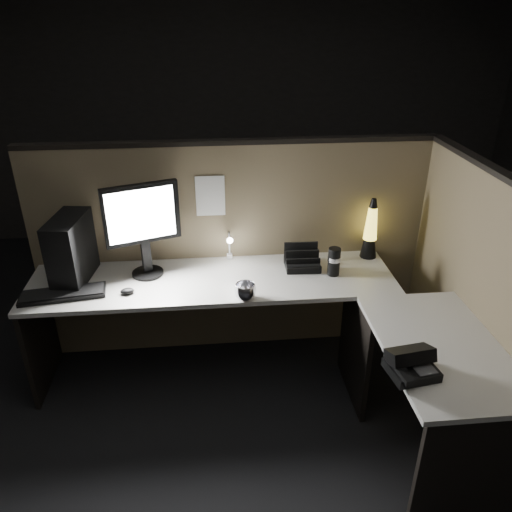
{
  "coord_description": "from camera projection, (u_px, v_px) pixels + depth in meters",
  "views": [
    {
      "loc": [
        -0.14,
        -2.16,
        2.28
      ],
      "look_at": [
        0.1,
        0.35,
        1.0
      ],
      "focal_mm": 35.0,
      "sensor_mm": 36.0,
      "label": 1
    }
  ],
  "objects": [
    {
      "name": "floor",
      "position": [
        245.0,
        434.0,
        2.96
      ],
      "size": [
        6.0,
        6.0,
        0.0
      ],
      "primitive_type": "plane",
      "color": "black",
      "rests_on": "ground"
    },
    {
      "name": "room_shell",
      "position": [
        241.0,
        170.0,
        2.23
      ],
      "size": [
        6.0,
        6.0,
        6.0
      ],
      "color": "silver",
      "rests_on": "ground"
    },
    {
      "name": "partition_back",
      "position": [
        233.0,
        252.0,
        3.45
      ],
      "size": [
        2.66,
        0.06,
        1.5
      ],
      "primitive_type": "cube",
      "color": "brown",
      "rests_on": "ground"
    },
    {
      "name": "partition_right",
      "position": [
        476.0,
        306.0,
        2.83
      ],
      "size": [
        0.06,
        1.66,
        1.5
      ],
      "primitive_type": "cube",
      "color": "brown",
      "rests_on": "ground"
    },
    {
      "name": "desk",
      "position": [
        271.0,
        327.0,
        2.94
      ],
      "size": [
        2.6,
        1.6,
        0.73
      ],
      "color": "beige",
      "rests_on": "ground"
    },
    {
      "name": "pc_tower",
      "position": [
        71.0,
        249.0,
        3.06
      ],
      "size": [
        0.23,
        0.41,
        0.41
      ],
      "primitive_type": "cube",
      "rotation": [
        0.0,
        0.0,
        -0.13
      ],
      "color": "black",
      "rests_on": "desk"
    },
    {
      "name": "monitor",
      "position": [
        142.0,
        221.0,
        3.05
      ],
      "size": [
        0.45,
        0.21,
        0.6
      ],
      "rotation": [
        0.0,
        0.0,
        0.34
      ],
      "color": "black",
      "rests_on": "desk"
    },
    {
      "name": "keyboard",
      "position": [
        63.0,
        294.0,
        2.96
      ],
      "size": [
        0.51,
        0.23,
        0.02
      ],
      "primitive_type": "cube",
      "rotation": [
        0.0,
        0.0,
        0.15
      ],
      "color": "black",
      "rests_on": "desk"
    },
    {
      "name": "mouse",
      "position": [
        127.0,
        291.0,
        2.98
      ],
      "size": [
        0.09,
        0.07,
        0.03
      ],
      "primitive_type": "ellipsoid",
      "rotation": [
        0.0,
        0.0,
        0.18
      ],
      "color": "black",
      "rests_on": "desk"
    },
    {
      "name": "clip_lamp",
      "position": [
        230.0,
        245.0,
        3.31
      ],
      "size": [
        0.04,
        0.16,
        0.21
      ],
      "color": "white",
      "rests_on": "desk"
    },
    {
      "name": "organizer",
      "position": [
        302.0,
        261.0,
        3.28
      ],
      "size": [
        0.23,
        0.2,
        0.17
      ],
      "rotation": [
        0.0,
        0.0,
        -0.04
      ],
      "color": "black",
      "rests_on": "desk"
    },
    {
      "name": "lava_lamp",
      "position": [
        370.0,
        233.0,
        3.35
      ],
      "size": [
        0.11,
        0.11,
        0.42
      ],
      "color": "black",
      "rests_on": "desk"
    },
    {
      "name": "travel_mug",
      "position": [
        334.0,
        262.0,
        3.16
      ],
      "size": [
        0.08,
        0.08,
        0.18
      ],
      "primitive_type": "cylinder",
      "color": "black",
      "rests_on": "desk"
    },
    {
      "name": "steel_mug",
      "position": [
        245.0,
        292.0,
        2.91
      ],
      "size": [
        0.15,
        0.15,
        0.1
      ],
      "primitive_type": "imported",
      "rotation": [
        0.0,
        0.0,
        -0.16
      ],
      "color": "silver",
      "rests_on": "desk"
    },
    {
      "name": "figurine",
      "position": [
        333.0,
        263.0,
        3.23
      ],
      "size": [
        0.06,
        0.06,
        0.06
      ],
      "primitive_type": "sphere",
      "color": "yellow",
      "rests_on": "desk"
    },
    {
      "name": "pinned_paper",
      "position": [
        210.0,
        196.0,
        3.21
      ],
      "size": [
        0.19,
        0.0,
        0.27
      ],
      "primitive_type": "cube",
      "color": "white",
      "rests_on": "partition_back"
    },
    {
      "name": "desk_phone",
      "position": [
        410.0,
        364.0,
        2.33
      ],
      "size": [
        0.24,
        0.24,
        0.13
      ],
      "rotation": [
        0.0,
        0.0,
        0.14
      ],
      "color": "black",
      "rests_on": "desk"
    }
  ]
}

